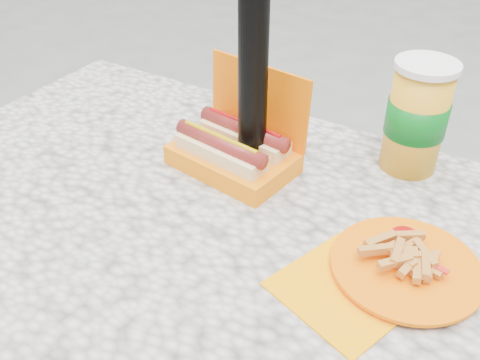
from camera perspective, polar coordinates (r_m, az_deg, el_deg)
The scene contains 4 objects.
picnic_table at distance 0.95m, azimuth -3.70°, elevation -9.00°, with size 1.20×0.80×0.75m.
hotdog_box at distance 0.97m, azimuth -0.56°, elevation 3.41°, with size 0.24×0.18×0.18m.
fries_plate at distance 0.81m, azimuth 16.83°, elevation -8.86°, with size 0.28×0.29×0.04m.
soda_cup at distance 0.99m, azimuth 18.32°, elevation 6.42°, with size 0.11×0.11×0.20m.
Camera 1 is at (0.40, -0.55, 1.31)m, focal length 40.00 mm.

